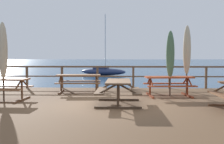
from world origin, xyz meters
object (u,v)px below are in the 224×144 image
at_px(picnic_table_back_right, 169,82).
at_px(picnic_table_mid_right, 79,79).
at_px(sailboat_distant, 103,71).
at_px(picnic_table_mid_left, 118,87).
at_px(patio_umbrella_tall_back_left, 3,51).
at_px(picnic_table_front_left, 3,85).
at_px(patio_umbrella_tall_front, 187,50).
at_px(patio_umbrella_short_mid, 170,55).

xyz_separation_m(picnic_table_back_right, picnic_table_mid_right, (-3.69, 1.03, 0.00)).
bearing_deg(picnic_table_mid_right, sailboat_distant, 91.68).
bearing_deg(picnic_table_mid_right, picnic_table_mid_left, -59.54).
bearing_deg(patio_umbrella_tall_back_left, picnic_table_front_left, 129.98).
height_order(picnic_table_front_left, sailboat_distant, sailboat_distant).
bearing_deg(patio_umbrella_tall_front, patio_umbrella_short_mid, -134.51).
bearing_deg(patio_umbrella_short_mid, sailboat_distant, 100.25).
xyz_separation_m(picnic_table_front_left, patio_umbrella_tall_back_left, (0.01, -0.01, 1.19)).
bearing_deg(picnic_table_mid_right, picnic_table_back_right, -15.65).
bearing_deg(patio_umbrella_tall_back_left, picnic_table_mid_right, 45.90).
relative_size(picnic_table_mid_right, patio_umbrella_tall_back_left, 0.72).
distance_m(picnic_table_mid_right, patio_umbrella_short_mid, 4.03).
distance_m(picnic_table_mid_right, picnic_table_mid_left, 3.49).
xyz_separation_m(picnic_table_back_right, sailboat_distant, (-4.38, 24.44, -0.82)).
height_order(picnic_table_mid_left, patio_umbrella_short_mid, patio_umbrella_short_mid).
relative_size(picnic_table_front_left, patio_umbrella_tall_front, 0.61).
relative_size(picnic_table_front_left, patio_umbrella_short_mid, 0.68).
distance_m(picnic_table_back_right, sailboat_distant, 24.84).
relative_size(picnic_table_back_right, patio_umbrella_short_mid, 0.76).
distance_m(patio_umbrella_short_mid, sailboat_distant, 24.93).
bearing_deg(picnic_table_mid_left, patio_umbrella_short_mid, 44.73).
height_order(patio_umbrella_short_mid, sailboat_distant, sailboat_distant).
bearing_deg(patio_umbrella_short_mid, picnic_table_back_right, 154.17).
xyz_separation_m(picnic_table_mid_left, patio_umbrella_short_mid, (1.97, 1.95, 1.06)).
relative_size(picnic_table_back_right, picnic_table_mid_left, 1.01).
distance_m(picnic_table_back_right, picnic_table_mid_right, 3.84).
xyz_separation_m(patio_umbrella_tall_front, patio_umbrella_tall_back_left, (-6.84, -2.13, -0.06)).
xyz_separation_m(picnic_table_back_right, patio_umbrella_short_mid, (0.04, -0.02, 1.06)).
height_order(picnic_table_back_right, patio_umbrella_tall_back_left, patio_umbrella_tall_back_left).
relative_size(picnic_table_mid_right, sailboat_distant, 0.26).
bearing_deg(picnic_table_front_left, sailboat_distant, 86.44).
bearing_deg(patio_umbrella_tall_front, patio_umbrella_tall_back_left, -162.71).
relative_size(picnic_table_mid_left, patio_umbrella_tall_front, 0.67).
bearing_deg(picnic_table_front_left, picnic_table_mid_right, 45.60).
height_order(picnic_table_mid_right, patio_umbrella_short_mid, patio_umbrella_short_mid).
height_order(picnic_table_back_right, sailboat_distant, sailboat_distant).
height_order(picnic_table_mid_right, sailboat_distant, sailboat_distant).
distance_m(picnic_table_back_right, picnic_table_mid_left, 2.76).
distance_m(picnic_table_mid_right, picnic_table_front_left, 3.26).
relative_size(picnic_table_back_right, patio_umbrella_tall_back_left, 0.70).
relative_size(patio_umbrella_tall_back_left, sailboat_distant, 0.35).
bearing_deg(patio_umbrella_tall_back_left, patio_umbrella_short_mid, 12.11).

